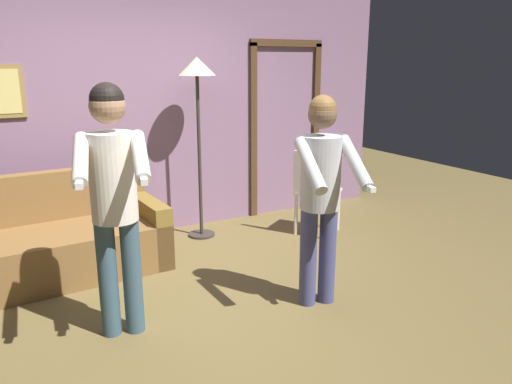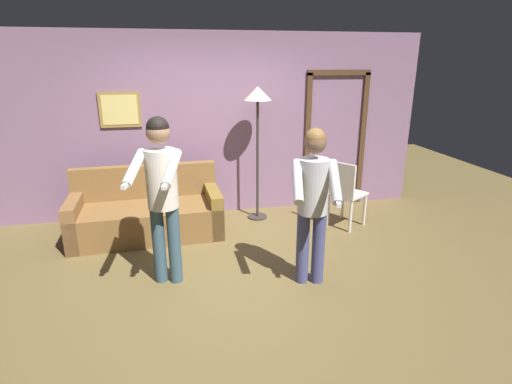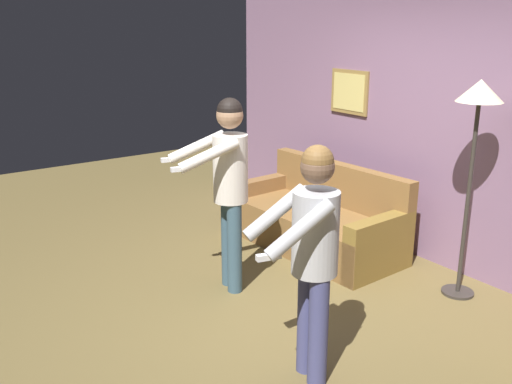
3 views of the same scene
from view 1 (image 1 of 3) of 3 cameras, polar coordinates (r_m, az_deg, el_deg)
The scene contains 7 objects.
ground_plane at distance 3.97m, azimuth -6.20°, elevation -12.94°, with size 12.00×12.00×0.00m, color brown.
back_wall_assembly at distance 5.37m, azimuth -14.63°, elevation 8.54°, with size 6.40×0.10×2.60m.
couch at distance 4.74m, azimuth -22.27°, elevation -5.64°, with size 1.94×0.94×0.87m.
torchiere_lamp at distance 5.16m, azimuth -6.73°, elevation 12.09°, with size 0.38×0.38×1.88m.
person_standing_left at distance 3.35m, azimuth -15.98°, elevation 0.38°, with size 0.54×0.74×1.72m.
person_standing_right at distance 3.71m, azimuth 7.46°, elevation 0.88°, with size 0.52×0.65×1.61m.
dining_chair_distant at distance 5.37m, azimuth 6.81°, elevation 0.52°, with size 0.58×0.58×0.93m.
Camera 1 is at (-1.35, -3.25, 1.85)m, focal length 35.00 mm.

